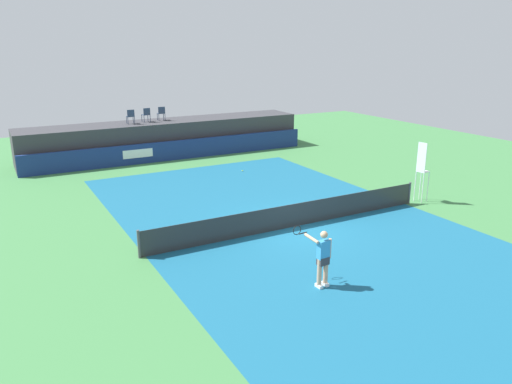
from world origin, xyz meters
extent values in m
plane|color=#3D7A42|center=(0.00, 3.00, 0.00)|extent=(48.00, 48.00, 0.00)
cube|color=#16597A|center=(0.00, 0.00, 0.00)|extent=(12.00, 22.00, 0.00)
cube|color=navy|center=(0.00, 13.50, 0.60)|extent=(18.00, 0.20, 1.20)
cube|color=white|center=(-2.39, 13.39, 0.66)|extent=(1.80, 0.02, 0.50)
cube|color=#38383D|center=(0.00, 15.30, 1.10)|extent=(18.00, 2.80, 2.20)
cylinder|color=#2D3D56|center=(-2.02, 15.29, 2.42)|extent=(0.04, 0.04, 0.44)
cylinder|color=#2D3D56|center=(-2.43, 15.31, 2.42)|extent=(0.04, 0.04, 0.44)
cylinder|color=#2D3D56|center=(-2.05, 14.89, 2.42)|extent=(0.04, 0.04, 0.44)
cylinder|color=#2D3D56|center=(-2.45, 14.91, 2.42)|extent=(0.04, 0.04, 0.44)
cube|color=#2D3D56|center=(-2.24, 15.10, 2.66)|extent=(0.47, 0.47, 0.03)
cube|color=#2D3D56|center=(-2.25, 14.89, 2.88)|extent=(0.44, 0.05, 0.42)
cylinder|color=#2D3D56|center=(-0.99, 15.63, 2.42)|extent=(0.04, 0.04, 0.44)
cylinder|color=#2D3D56|center=(-1.39, 15.59, 2.42)|extent=(0.04, 0.04, 0.44)
cylinder|color=#2D3D56|center=(-0.96, 15.22, 2.42)|extent=(0.04, 0.04, 0.44)
cylinder|color=#2D3D56|center=(-1.36, 15.19, 2.42)|extent=(0.04, 0.04, 0.44)
cube|color=#2D3D56|center=(-1.17, 15.41, 2.66)|extent=(0.47, 0.47, 0.03)
cube|color=#2D3D56|center=(-1.16, 15.20, 2.88)|extent=(0.44, 0.06, 0.42)
cylinder|color=#2D3D56|center=(0.10, 15.77, 2.42)|extent=(0.04, 0.04, 0.44)
cylinder|color=#2D3D56|center=(-0.30, 15.80, 2.42)|extent=(0.04, 0.04, 0.44)
cylinder|color=#2D3D56|center=(0.07, 15.37, 2.42)|extent=(0.04, 0.04, 0.44)
cylinder|color=#2D3D56|center=(-0.33, 15.40, 2.42)|extent=(0.04, 0.04, 0.44)
cube|color=#2D3D56|center=(-0.12, 15.58, 2.66)|extent=(0.47, 0.47, 0.03)
cube|color=#2D3D56|center=(-0.13, 15.38, 2.88)|extent=(0.44, 0.06, 0.42)
cylinder|color=white|center=(7.16, -0.17, 0.70)|extent=(0.04, 0.04, 1.40)
cylinder|color=white|center=(7.09, 0.23, 0.70)|extent=(0.04, 0.04, 1.40)
cylinder|color=white|center=(6.76, -0.23, 0.70)|extent=(0.04, 0.04, 1.40)
cylinder|color=white|center=(6.70, 0.17, 0.70)|extent=(0.04, 0.04, 1.40)
cube|color=white|center=(6.93, 0.00, 1.41)|extent=(0.51, 0.51, 0.03)
cube|color=white|center=(6.72, -0.03, 2.09)|extent=(0.10, 0.44, 1.33)
cube|color=#2D2D2D|center=(0.00, 0.00, 0.47)|extent=(12.40, 0.02, 0.95)
cylinder|color=#4C4C51|center=(-6.20, 0.00, 0.50)|extent=(0.10, 0.10, 1.00)
cylinder|color=#4C4C51|center=(6.20, 0.00, 0.50)|extent=(0.10, 0.10, 1.00)
cube|color=white|center=(-1.89, -4.65, 0.05)|extent=(0.14, 0.27, 0.10)
cylinder|color=tan|center=(-1.89, -4.65, 0.51)|extent=(0.14, 0.14, 0.82)
cube|color=white|center=(-2.13, -4.67, 0.05)|extent=(0.14, 0.27, 0.10)
cylinder|color=tan|center=(-2.13, -4.67, 0.51)|extent=(0.14, 0.14, 0.82)
cube|color=#333338|center=(-2.01, -4.66, 0.84)|extent=(0.35, 0.24, 0.24)
cube|color=#338CCC|center=(-2.01, -4.66, 1.20)|extent=(0.37, 0.22, 0.56)
sphere|color=tan|center=(-2.01, -4.66, 1.66)|extent=(0.22, 0.22, 0.22)
cylinder|color=tan|center=(-1.77, -4.65, 1.18)|extent=(0.09, 0.09, 0.60)
cylinder|color=tan|center=(-2.27, -4.41, 1.50)|extent=(0.13, 0.61, 0.14)
cylinder|color=black|center=(-2.29, -3.99, 1.53)|extent=(0.30, 0.05, 0.03)
torus|color=black|center=(-2.31, -3.70, 1.53)|extent=(0.30, 0.04, 0.30)
sphere|color=#D8EA33|center=(2.30, 8.88, 0.04)|extent=(0.07, 0.07, 0.07)
camera|label=1|loc=(-10.22, -15.49, 6.98)|focal=34.93mm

